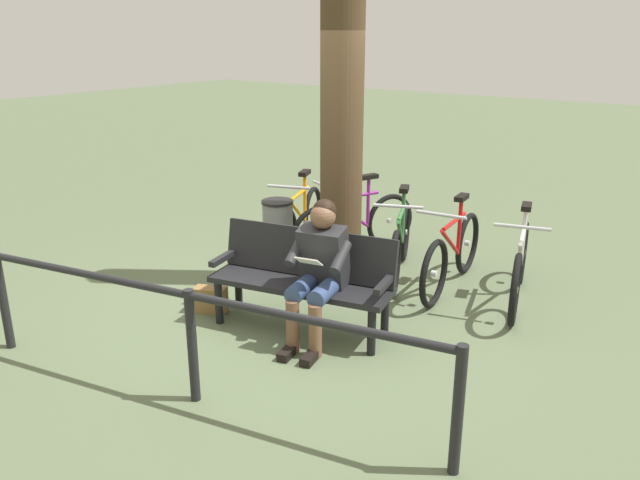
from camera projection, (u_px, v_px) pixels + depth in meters
name	position (u px, v px, depth m)	size (l,w,h in m)	color
ground_plane	(288.00, 320.00, 5.76)	(40.00, 40.00, 0.00)	#566647
bench	(304.00, 273.00, 5.49)	(1.66, 0.80, 0.87)	black
person_reading	(319.00, 266.00, 5.22)	(0.54, 0.82, 1.20)	#262628
handbag	(211.00, 300.00, 5.90)	(0.30, 0.14, 0.24)	olive
tree_trunk	(342.00, 76.00, 6.01)	(0.42, 0.42, 4.18)	#4C3823
litter_bin	(278.00, 237.00, 6.77)	(0.34, 0.34, 0.80)	slate
bicycle_blue	(519.00, 267.00, 6.03)	(0.59, 1.64, 0.94)	black
bicycle_red	(452.00, 255.00, 6.36)	(0.48, 1.68, 0.94)	black
bicycle_orange	(400.00, 244.00, 6.68)	(0.74, 1.57, 0.94)	black
bicycle_green	(355.00, 225.00, 7.31)	(0.74, 1.57, 0.94)	black
bicycle_purple	(300.00, 222.00, 7.42)	(0.68, 1.60, 0.94)	black
railing_fence	(191.00, 322.00, 4.34)	(3.72, 0.76, 0.85)	black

